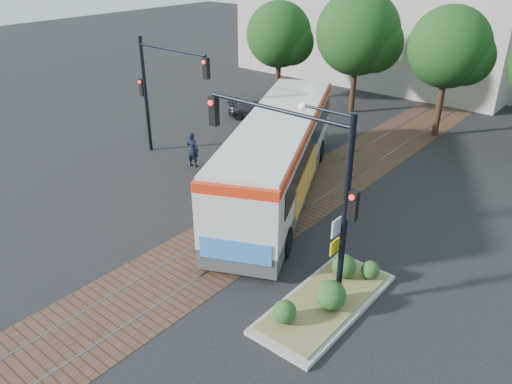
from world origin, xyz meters
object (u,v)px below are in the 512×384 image
at_px(signal_pole_main, 310,174).
at_px(parked_car, 258,111).
at_px(city_bus, 279,152).
at_px(signal_pole_left, 159,83).
at_px(traffic_island, 328,295).
at_px(officer, 193,150).

relative_size(signal_pole_main, parked_car, 1.56).
bearing_deg(signal_pole_main, city_bus, 134.10).
height_order(signal_pole_main, signal_pole_left, signal_pole_main).
bearing_deg(parked_car, traffic_island, -149.37).
distance_m(city_bus, parked_car, 10.52).
relative_size(traffic_island, parked_car, 1.35).
bearing_deg(officer, signal_pole_main, 140.27).
distance_m(officer, parked_car, 8.12).
relative_size(traffic_island, signal_pole_main, 0.87).
height_order(city_bus, officer, city_bus).
height_order(traffic_island, signal_pole_main, signal_pole_main).
relative_size(signal_pole_main, signal_pole_left, 1.00).
bearing_deg(traffic_island, parked_car, 136.16).
height_order(city_bus, signal_pole_left, signal_pole_left).
bearing_deg(city_bus, signal_pole_main, -71.11).
xyz_separation_m(city_bus, traffic_island, (5.86, -5.15, -1.65)).
bearing_deg(officer, traffic_island, 141.85).
bearing_deg(city_bus, parked_car, 109.05).
xyz_separation_m(signal_pole_main, parked_car, (-12.18, 12.52, -3.60)).
distance_m(traffic_island, signal_pole_left, 14.50).
xyz_separation_m(officer, parked_car, (-2.20, 7.81, -0.33)).
relative_size(signal_pole_left, parked_car, 1.56).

